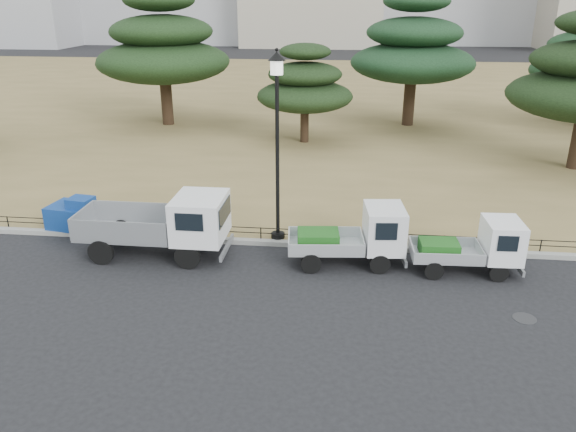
# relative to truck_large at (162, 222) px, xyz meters

# --- Properties ---
(ground) EXTENTS (220.00, 220.00, 0.00)m
(ground) POSITION_rel_truck_large_xyz_m (3.91, -1.46, -1.13)
(ground) COLOR black
(lawn) EXTENTS (120.00, 56.00, 0.15)m
(lawn) POSITION_rel_truck_large_xyz_m (3.91, 29.14, -1.05)
(lawn) COLOR olive
(lawn) RESTS_ON ground
(curb) EXTENTS (120.00, 0.25, 0.16)m
(curb) POSITION_rel_truck_large_xyz_m (3.91, 1.14, -1.05)
(curb) COLOR gray
(curb) RESTS_ON ground
(truck_large) EXTENTS (4.64, 1.88, 2.02)m
(truck_large) POSITION_rel_truck_large_xyz_m (0.00, 0.00, 0.00)
(truck_large) COLOR black
(truck_large) RESTS_ON ground
(truck_kei_front) EXTENTS (3.61, 1.83, 1.84)m
(truck_kei_front) POSITION_rel_truck_large_xyz_m (6.04, 0.09, -0.21)
(truck_kei_front) COLOR black
(truck_kei_front) RESTS_ON ground
(truck_kei_rear) EXTENTS (3.19, 1.48, 1.64)m
(truck_kei_rear) POSITION_rel_truck_large_xyz_m (9.54, -0.07, -0.31)
(truck_kei_rear) COLOR black
(truck_kei_rear) RESTS_ON ground
(street_lamp) EXTENTS (0.54, 0.54, 6.05)m
(street_lamp) POSITION_rel_truck_large_xyz_m (3.47, 1.44, 3.11)
(street_lamp) COLOR black
(street_lamp) RESTS_ON lawn
(pipe_fence) EXTENTS (38.00, 0.04, 0.40)m
(pipe_fence) POSITION_rel_truck_large_xyz_m (3.91, 1.29, -0.69)
(pipe_fence) COLOR black
(pipe_fence) RESTS_ON lawn
(tarp_pile) EXTENTS (1.87, 1.49, 1.14)m
(tarp_pile) POSITION_rel_truck_large_xyz_m (-3.67, 1.60, -0.52)
(tarp_pile) COLOR navy
(tarp_pile) RESTS_ON lawn
(manhole) EXTENTS (0.60, 0.60, 0.01)m
(manhole) POSITION_rel_truck_large_xyz_m (10.41, -2.66, -1.12)
(manhole) COLOR #2D2D30
(manhole) RESTS_ON ground
(pine_west_near) EXTENTS (8.04, 8.04, 8.04)m
(pine_west_near) POSITION_rel_truck_large_xyz_m (-5.73, 18.39, 3.66)
(pine_west_near) COLOR black
(pine_west_near) RESTS_ON lawn
(pine_center_left) EXTENTS (5.20, 5.20, 5.29)m
(pine_center_left) POSITION_rel_truck_large_xyz_m (3.22, 14.77, 2.08)
(pine_center_left) COLOR black
(pine_center_left) RESTS_ON lawn
(pine_center_right) EXTENTS (7.47, 7.47, 7.92)m
(pine_center_right) POSITION_rel_truck_large_xyz_m (9.30, 19.89, 3.61)
(pine_center_right) COLOR black
(pine_center_right) RESTS_ON lawn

